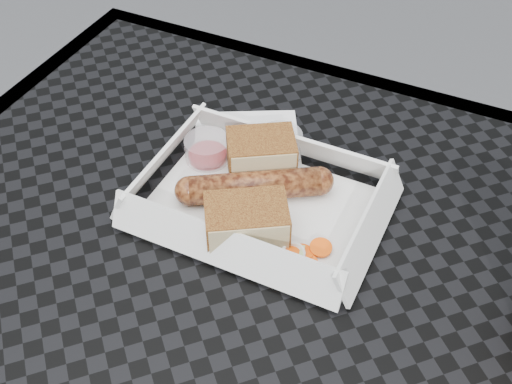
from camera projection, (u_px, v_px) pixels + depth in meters
patio_table at (229, 346)px, 0.64m from camera, size 0.80×0.80×0.74m
food_tray at (260, 205)px, 0.67m from camera, size 0.22×0.15×0.00m
bratwurst at (255, 186)px, 0.66m from camera, size 0.15×0.10×0.03m
bread_near at (261, 155)px, 0.69m from camera, size 0.09×0.08×0.04m
bread_far at (247, 222)px, 0.62m from camera, size 0.10×0.09×0.04m
veg_garnish at (302, 254)px, 0.62m from camera, size 0.03×0.03×0.00m
napkin at (247, 144)px, 0.74m from camera, size 0.16×0.16×0.00m
condiment_cup_sauce at (207, 151)px, 0.71m from camera, size 0.05×0.05×0.03m
condiment_cup_empty at (280, 145)px, 0.72m from camera, size 0.05×0.05×0.03m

